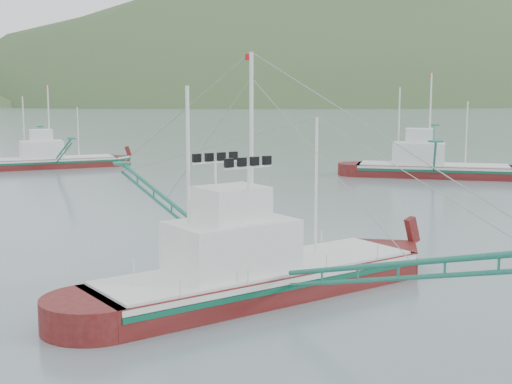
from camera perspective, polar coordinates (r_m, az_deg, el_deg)
name	(u,v)px	position (r m, az deg, el deg)	size (l,w,h in m)	color
ground	(299,279)	(32.86, 3.49, -6.95)	(1200.00, 1200.00, 0.00)	slate
main_boat	(258,247)	(29.70, 0.18, -4.45)	(15.31, 26.21, 10.85)	#530F0D
bg_boat_far	(53,156)	(81.66, -15.96, 2.81)	(13.50, 24.04, 9.74)	#530F0D
bg_boat_right	(433,154)	(72.18, 13.98, 2.99)	(18.95, 24.51, 10.93)	#530F0D
headland_right	(375,101)	(524.06, 9.53, 7.18)	(684.00, 432.00, 306.00)	#38522A
ridge_distant	(61,100)	(590.80, -15.34, 7.11)	(960.00, 400.00, 240.00)	slate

